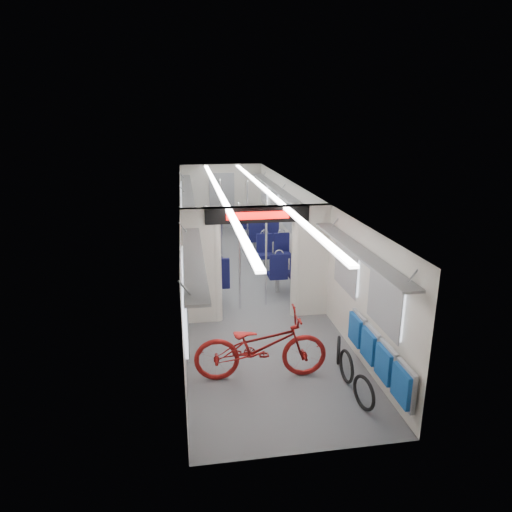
{
  "coord_description": "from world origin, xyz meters",
  "views": [
    {
      "loc": [
        -1.37,
        -10.46,
        3.95
      ],
      "look_at": [
        0.07,
        -1.46,
        1.14
      ],
      "focal_mm": 32.0,
      "sensor_mm": 36.0,
      "label": 1
    }
  ],
  "objects_px": {
    "stanchion_far_left": "(222,220)",
    "bike_hoop_c": "(338,351)",
    "bike_hoop_a": "(364,394)",
    "seat_bay_far_left": "(199,230)",
    "bicycle": "(261,346)",
    "stanchion_near_right": "(266,254)",
    "bike_hoop_b": "(346,368)",
    "seat_bay_far_right": "(259,228)",
    "flip_bench": "(378,354)",
    "stanchion_near_left": "(240,257)",
    "seat_bay_near_left": "(205,264)",
    "stanchion_far_right": "(247,222)",
    "seat_bay_near_right": "(280,259)"
  },
  "relations": [
    {
      "from": "stanchion_near_left",
      "to": "seat_bay_near_left",
      "type": "bearing_deg",
      "value": 114.48
    },
    {
      "from": "bike_hoop_b",
      "to": "stanchion_far_right",
      "type": "relative_size",
      "value": 0.23
    },
    {
      "from": "stanchion_near_left",
      "to": "bicycle",
      "type": "bearing_deg",
      "value": -90.3
    },
    {
      "from": "seat_bay_near_right",
      "to": "seat_bay_far_left",
      "type": "height_order",
      "value": "seat_bay_far_left"
    },
    {
      "from": "bicycle",
      "to": "stanchion_near_right",
      "type": "height_order",
      "value": "stanchion_near_right"
    },
    {
      "from": "seat_bay_far_left",
      "to": "seat_bay_far_right",
      "type": "height_order",
      "value": "seat_bay_far_left"
    },
    {
      "from": "seat_bay_near_left",
      "to": "seat_bay_far_right",
      "type": "height_order",
      "value": "seat_bay_near_left"
    },
    {
      "from": "flip_bench",
      "to": "stanchion_far_right",
      "type": "bearing_deg",
      "value": 99.02
    },
    {
      "from": "bike_hoop_b",
      "to": "stanchion_far_left",
      "type": "xyz_separation_m",
      "value": [
        -1.33,
        6.6,
        0.91
      ]
    },
    {
      "from": "bike_hoop_a",
      "to": "stanchion_near_right",
      "type": "bearing_deg",
      "value": 100.17
    },
    {
      "from": "bike_hoop_a",
      "to": "bike_hoop_b",
      "type": "bearing_deg",
      "value": 90.25
    },
    {
      "from": "bike_hoop_c",
      "to": "seat_bay_near_right",
      "type": "bearing_deg",
      "value": 91.59
    },
    {
      "from": "bicycle",
      "to": "seat_bay_near_left",
      "type": "xyz_separation_m",
      "value": [
        -0.64,
        4.12,
        0.02
      ]
    },
    {
      "from": "seat_bay_near_left",
      "to": "seat_bay_far_right",
      "type": "bearing_deg",
      "value": 62.11
    },
    {
      "from": "seat_bay_far_left",
      "to": "bicycle",
      "type": "bearing_deg",
      "value": -85.2
    },
    {
      "from": "stanchion_near_right",
      "to": "seat_bay_far_right",
      "type": "bearing_deg",
      "value": 82.47
    },
    {
      "from": "bicycle",
      "to": "stanchion_far_left",
      "type": "height_order",
      "value": "stanchion_far_left"
    },
    {
      "from": "bicycle",
      "to": "seat_bay_far_right",
      "type": "distance_m",
      "value": 7.75
    },
    {
      "from": "stanchion_near_right",
      "to": "bike_hoop_a",
      "type": "bearing_deg",
      "value": -79.83
    },
    {
      "from": "stanchion_far_right",
      "to": "flip_bench",
      "type": "bearing_deg",
      "value": -80.98
    },
    {
      "from": "seat_bay_near_left",
      "to": "stanchion_far_right",
      "type": "bearing_deg",
      "value": 54.02
    },
    {
      "from": "bike_hoop_a",
      "to": "seat_bay_near_right",
      "type": "xyz_separation_m",
      "value": [
        -0.05,
        5.38,
        0.3
      ]
    },
    {
      "from": "stanchion_near_right",
      "to": "bike_hoop_b",
      "type": "bearing_deg",
      "value": -77.7
    },
    {
      "from": "flip_bench",
      "to": "stanchion_far_left",
      "type": "relative_size",
      "value": 0.93
    },
    {
      "from": "bicycle",
      "to": "bike_hoop_b",
      "type": "height_order",
      "value": "bicycle"
    },
    {
      "from": "bike_hoop_c",
      "to": "bicycle",
      "type": "bearing_deg",
      "value": -171.0
    },
    {
      "from": "seat_bay_far_right",
      "to": "stanchion_far_left",
      "type": "xyz_separation_m",
      "value": [
        -1.28,
        -1.4,
        0.61
      ]
    },
    {
      "from": "stanchion_far_left",
      "to": "bike_hoop_c",
      "type": "bearing_deg",
      "value": -76.97
    },
    {
      "from": "seat_bay_near_right",
      "to": "stanchion_far_left",
      "type": "distance_m",
      "value": 2.39
    },
    {
      "from": "seat_bay_near_left",
      "to": "bicycle",
      "type": "bearing_deg",
      "value": -81.19
    },
    {
      "from": "seat_bay_far_left",
      "to": "stanchion_far_left",
      "type": "relative_size",
      "value": 0.94
    },
    {
      "from": "bike_hoop_a",
      "to": "seat_bay_far_left",
      "type": "distance_m",
      "value": 8.87
    },
    {
      "from": "bike_hoop_a",
      "to": "seat_bay_far_right",
      "type": "distance_m",
      "value": 8.7
    },
    {
      "from": "seat_bay_near_left",
      "to": "seat_bay_near_right",
      "type": "distance_m",
      "value": 1.88
    },
    {
      "from": "bike_hoop_a",
      "to": "stanchion_near_left",
      "type": "bearing_deg",
      "value": 108.82
    },
    {
      "from": "bicycle",
      "to": "seat_bay_near_left",
      "type": "distance_m",
      "value": 4.17
    },
    {
      "from": "stanchion_near_right",
      "to": "stanchion_far_left",
      "type": "xyz_separation_m",
      "value": [
        -0.65,
        3.44,
        0.0
      ]
    },
    {
      "from": "flip_bench",
      "to": "seat_bay_near_left",
      "type": "height_order",
      "value": "seat_bay_near_left"
    },
    {
      "from": "bicycle",
      "to": "stanchion_near_right",
      "type": "distance_m",
      "value": 2.95
    },
    {
      "from": "flip_bench",
      "to": "stanchion_far_left",
      "type": "distance_m",
      "value": 7.09
    },
    {
      "from": "stanchion_near_right",
      "to": "seat_bay_far_left",
      "type": "bearing_deg",
      "value": 104.4
    },
    {
      "from": "bike_hoop_a",
      "to": "seat_bay_near_left",
      "type": "bearing_deg",
      "value": 110.44
    },
    {
      "from": "seat_bay_near_left",
      "to": "seat_bay_far_left",
      "type": "xyz_separation_m",
      "value": [
        -0.0,
        3.49,
        -0.01
      ]
    },
    {
      "from": "bike_hoop_b",
      "to": "stanchion_far_left",
      "type": "relative_size",
      "value": 0.23
    },
    {
      "from": "stanchion_far_right",
      "to": "seat_bay_near_left",
      "type": "bearing_deg",
      "value": -125.98
    },
    {
      "from": "flip_bench",
      "to": "stanchion_near_right",
      "type": "bearing_deg",
      "value": 107.19
    },
    {
      "from": "bicycle",
      "to": "bike_hoop_b",
      "type": "relative_size",
      "value": 3.94
    },
    {
      "from": "seat_bay_near_right",
      "to": "seat_bay_far_right",
      "type": "relative_size",
      "value": 0.97
    },
    {
      "from": "flip_bench",
      "to": "stanchion_near_left",
      "type": "bearing_deg",
      "value": 116.46
    },
    {
      "from": "bike_hoop_b",
      "to": "stanchion_near_right",
      "type": "height_order",
      "value": "stanchion_near_right"
    }
  ]
}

